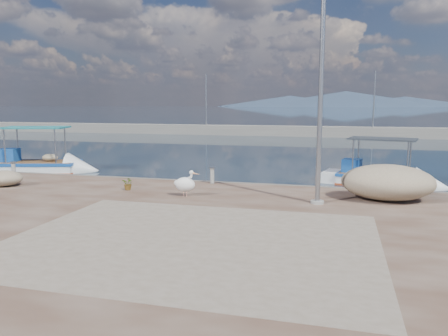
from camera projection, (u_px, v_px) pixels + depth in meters
ground at (193, 225)px, 13.98m from camera, size 1400.00×1400.00×0.00m
quay at (90, 296)px, 8.21m from camera, size 44.00×22.00×0.50m
quay_patch at (192, 240)px, 10.78m from camera, size 9.00×7.00×0.01m
breakwater at (302, 131)px, 52.13m from camera, size 120.00×2.20×7.50m
mountains at (342, 100)px, 632.76m from camera, size 370.00×280.00×22.00m
boat_left at (36, 168)px, 24.70m from camera, size 6.56×3.65×3.00m
boat_right at (379, 181)px, 20.81m from camera, size 5.70×2.93×2.62m
pelican at (185, 184)px, 15.82m from camera, size 1.02×0.57×0.97m
lamp_post at (320, 105)px, 14.31m from camera, size 0.44×0.96×7.00m
bollard_near at (212, 175)px, 18.44m from camera, size 0.23×0.23×0.69m
bollard_far at (14, 169)px, 19.87m from camera, size 0.24×0.24×0.74m
potted_plant at (128, 184)px, 17.03m from camera, size 0.53×0.48×0.50m
net_pile_c at (388, 182)px, 15.23m from camera, size 3.18×2.27×1.25m
net_pile_b at (3, 178)px, 17.89m from camera, size 1.62×1.26×0.63m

